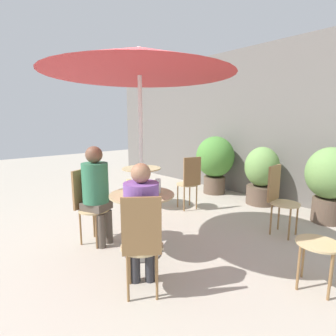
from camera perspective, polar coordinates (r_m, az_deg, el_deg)
name	(u,v)px	position (r m, az deg, el deg)	size (l,w,h in m)	color
ground_plane	(123,259)	(3.17, -9.67, -18.99)	(20.00, 20.00, 0.00)	#B2A899
storefront_wall	(276,123)	(5.45, 22.38, 8.97)	(10.00, 0.06, 3.00)	slate
cafe_table_near	(142,210)	(3.04, -5.66, -9.07)	(0.73, 0.73, 0.73)	#514C47
cafe_table_far	(142,179)	(4.69, -5.77, -2.45)	(0.68, 0.68, 0.73)	#514C47
bistro_chair_0	(88,200)	(3.48, -17.07, -6.64)	(0.43, 0.41, 0.94)	tan
bistro_chair_1	(142,239)	(2.30, -5.72, -15.07)	(0.44, 0.43, 0.94)	tan
bistro_chair_2	(279,194)	(3.90, 22.99, -5.24)	(0.38, 0.38, 0.94)	tan
bistro_chair_3	(190,179)	(4.55, 4.78, -2.37)	(0.42, 0.40, 0.94)	tan
bistro_chair_4	(332,234)	(2.78, 32.08, -12.09)	(0.41, 0.39, 0.94)	tan
seated_person_0	(96,187)	(3.34, -15.34, -3.99)	(0.39, 0.37, 1.24)	brown
seated_person_1	(142,216)	(2.38, -5.77, -10.28)	(0.39, 0.39, 1.18)	#2D2D33
beer_glass_0	(158,186)	(3.00, -2.18, -3.91)	(0.06, 0.06, 0.16)	silver
beer_glass_1	(129,185)	(3.08, -8.53, -3.78)	(0.06, 0.06, 0.15)	beige
beer_glass_2	(133,192)	(2.80, -7.54, -5.11)	(0.07, 0.07, 0.15)	silver
potted_plant_0	(215,160)	(5.69, 10.19, 1.70)	(0.81, 0.81, 1.23)	brown
potted_plant_1	(262,174)	(5.17, 19.69, -1.15)	(0.62, 0.62, 1.08)	brown
potted_plant_2	(329,179)	(4.63, 31.70, -1.97)	(0.68, 0.68, 1.16)	brown
umbrella	(139,62)	(2.94, -6.24, 22.04)	(1.99, 1.99, 2.29)	silver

